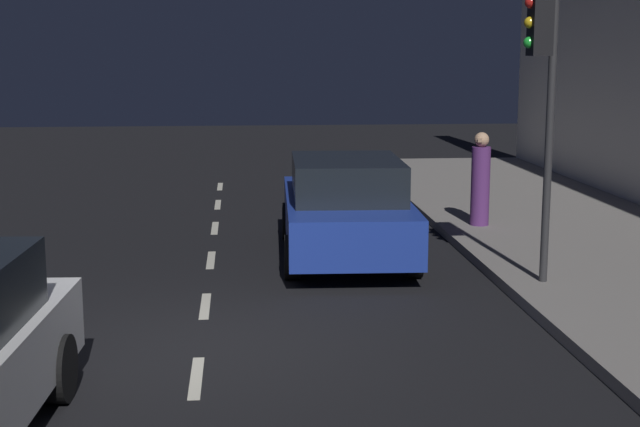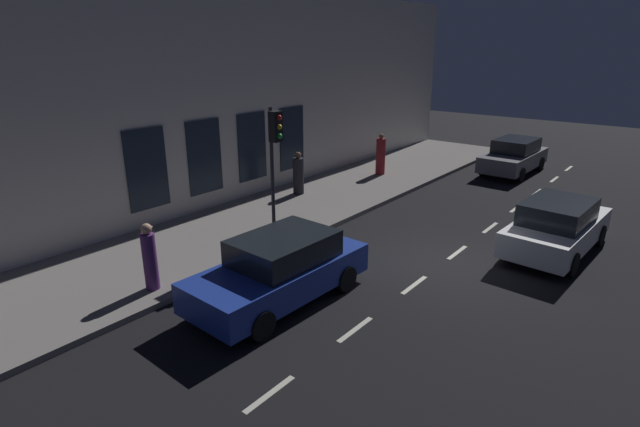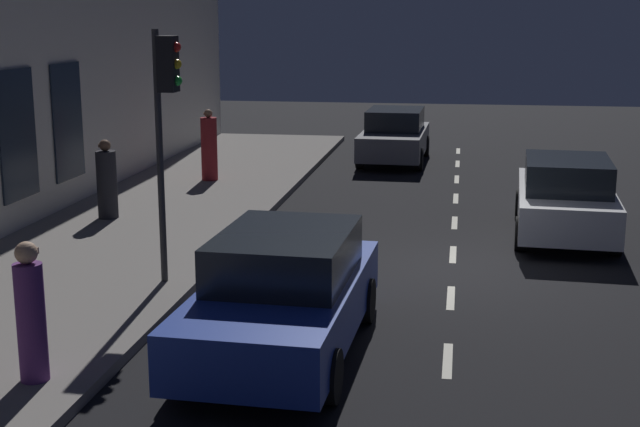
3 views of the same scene
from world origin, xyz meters
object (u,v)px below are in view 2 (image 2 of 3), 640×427
object	(u,v)px
parked_car_0	(280,269)
pedestrian_2	(381,156)
parked_car_1	(557,226)
pedestrian_1	(298,175)
parked_car_2	(514,156)
pedestrian_0	(150,258)
traffic_light	(275,145)

from	to	relation	value
parked_car_0	pedestrian_2	world-z (taller)	pedestrian_2
parked_car_1	pedestrian_1	world-z (taller)	pedestrian_1
parked_car_2	pedestrian_1	xyz separation A→B (m)	(5.29, 9.16, 0.11)
pedestrian_1	pedestrian_2	distance (m)	4.69
parked_car_0	parked_car_2	xyz separation A→B (m)	(-0.23, -15.66, -0.00)
parked_car_0	pedestrian_0	size ratio (longest dim) A/B	2.74
pedestrian_0	pedestrian_2	world-z (taller)	pedestrian_2
pedestrian_1	pedestrian_2	bearing A→B (deg)	-41.36
traffic_light	pedestrian_2	size ratio (longest dim) A/B	2.16
traffic_light	pedestrian_2	bearing A→B (deg)	-77.77
parked_car_2	pedestrian_2	distance (m)	6.35
parked_car_0	pedestrian_1	distance (m)	8.24
parked_car_0	parked_car_1	distance (m)	8.18
traffic_light	parked_car_2	xyz separation A→B (m)	(-2.51, -13.34, -2.27)
parked_car_0	parked_car_2	distance (m)	15.66
parked_car_0	parked_car_1	size ratio (longest dim) A/B	1.02
traffic_light	parked_car_0	size ratio (longest dim) A/B	0.87
parked_car_1	traffic_light	bearing A→B (deg)	-141.35
parked_car_0	pedestrian_0	bearing A→B (deg)	35.42
parked_car_2	pedestrian_2	bearing A→B (deg)	47.26
traffic_light	parked_car_1	size ratio (longest dim) A/B	0.89
pedestrian_1	traffic_light	bearing A→B (deg)	-176.93
traffic_light	pedestrian_1	world-z (taller)	traffic_light
parked_car_2	pedestrian_1	distance (m)	10.58
pedestrian_2	parked_car_1	bearing A→B (deg)	-131.37
parked_car_1	pedestrian_2	distance (m)	9.40
traffic_light	pedestrian_0	size ratio (longest dim) A/B	2.38
parked_car_2	pedestrian_0	size ratio (longest dim) A/B	2.65
pedestrian_2	traffic_light	bearing A→B (deg)	176.87
traffic_light	parked_car_2	distance (m)	13.76
pedestrian_0	pedestrian_1	distance (m)	8.57
parked_car_0	pedestrian_2	xyz separation A→B (m)	(4.18, -11.10, 0.19)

